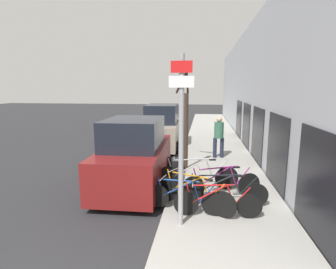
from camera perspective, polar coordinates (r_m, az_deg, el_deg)
ground_plane at (r=13.40m, az=-0.90°, el=-3.81°), size 80.00×80.00×0.00m
sidewalk_curb at (r=15.99m, az=9.87°, el=-1.41°), size 3.20×32.00×0.15m
building_facade at (r=15.77m, az=16.67°, el=9.66°), size 0.23×32.00×6.50m
signpost at (r=5.62m, az=2.89°, el=-0.74°), size 0.52×0.13×3.76m
bicycle_0 at (r=6.57m, az=10.72°, el=-14.37°), size 2.10×0.44×0.84m
bicycle_1 at (r=6.74m, az=3.68°, el=-13.57°), size 2.01×0.56×0.83m
bicycle_2 at (r=6.89m, az=5.61°, el=-12.77°), size 2.05×1.15×0.91m
bicycle_3 at (r=7.19m, az=12.02°, el=-12.08°), size 2.30×0.44×0.86m
bicycle_4 at (r=7.69m, az=11.60°, el=-10.48°), size 2.22×0.75×0.91m
bicycle_5 at (r=8.14m, az=6.41°, el=-8.95°), size 2.49×0.47×0.98m
parked_car_0 at (r=8.55m, az=-7.18°, el=-4.79°), size 2.16×4.33×2.27m
parked_car_1 at (r=14.37m, az=-1.22°, el=1.42°), size 2.10×4.79×2.35m
pedestrian_near at (r=11.77m, az=11.00°, el=0.07°), size 0.48×0.41×1.83m
street_tree at (r=9.82m, az=3.76°, el=2.47°), size 0.58×1.01×3.96m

